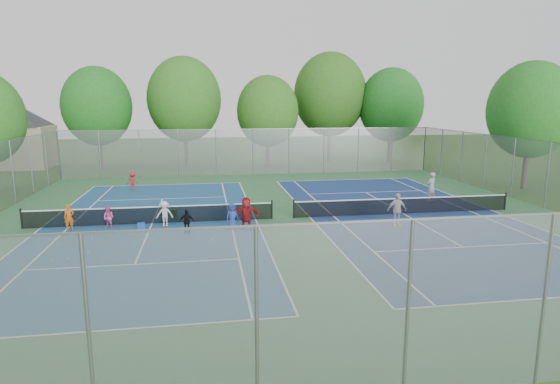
% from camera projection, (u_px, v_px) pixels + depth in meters
% --- Properties ---
extents(ground, '(120.00, 120.00, 0.00)m').
position_uv_depth(ground, '(283.00, 219.00, 25.74)').
color(ground, '#2D561B').
rests_on(ground, ground).
extents(court_pad, '(32.00, 32.00, 0.01)m').
position_uv_depth(court_pad, '(283.00, 218.00, 25.74)').
color(court_pad, '#31673C').
rests_on(court_pad, ground).
extents(court_left, '(10.97, 23.77, 0.01)m').
position_uv_depth(court_left, '(152.00, 223.00, 24.65)').
color(court_left, navy).
rests_on(court_left, court_pad).
extents(court_right, '(10.97, 23.77, 0.01)m').
position_uv_depth(court_right, '(403.00, 214.00, 26.82)').
color(court_right, navy).
rests_on(court_right, court_pad).
extents(net_left, '(12.87, 0.10, 0.91)m').
position_uv_depth(net_left, '(152.00, 215.00, 24.56)').
color(net_left, black).
rests_on(net_left, ground).
extents(net_right, '(12.87, 0.10, 0.91)m').
position_uv_depth(net_right, '(403.00, 206.00, 26.74)').
color(net_right, black).
rests_on(net_right, ground).
extents(fence_north, '(32.00, 0.10, 4.00)m').
position_uv_depth(fence_north, '(253.00, 152.00, 40.86)').
color(fence_north, gray).
rests_on(fence_north, ground).
extents(fence_south, '(32.00, 0.10, 4.00)m').
position_uv_depth(fence_south, '(408.00, 311.00, 9.85)').
color(fence_south, gray).
rests_on(fence_south, ground).
extents(fence_east, '(0.10, 32.00, 4.00)m').
position_uv_depth(fence_east, '(547.00, 176.00, 27.84)').
color(fence_east, gray).
rests_on(fence_east, ground).
extents(house, '(11.03, 11.03, 7.30)m').
position_uv_depth(house, '(16.00, 124.00, 44.77)').
color(house, '#B7A88C').
rests_on(house, ground).
extents(tree_nw, '(6.40, 6.40, 9.58)m').
position_uv_depth(tree_nw, '(97.00, 106.00, 43.76)').
color(tree_nw, '#443326').
rests_on(tree_nw, ground).
extents(tree_nl, '(7.20, 7.20, 10.69)m').
position_uv_depth(tree_nl, '(184.00, 99.00, 45.85)').
color(tree_nl, '#443326').
rests_on(tree_nl, ground).
extents(tree_nc, '(6.00, 6.00, 8.85)m').
position_uv_depth(tree_nc, '(268.00, 111.00, 45.37)').
color(tree_nc, '#443326').
rests_on(tree_nc, ground).
extents(tree_nr, '(7.60, 7.60, 11.42)m').
position_uv_depth(tree_nr, '(330.00, 95.00, 49.06)').
color(tree_nr, '#443326').
rests_on(tree_nr, ground).
extents(tree_ne, '(6.60, 6.60, 9.77)m').
position_uv_depth(tree_ne, '(391.00, 105.00, 48.25)').
color(tree_ne, '#443326').
rests_on(tree_ne, ground).
extents(tree_side_e, '(6.00, 6.00, 9.20)m').
position_uv_depth(tree_side_e, '(531.00, 110.00, 33.41)').
color(tree_side_e, '#443326').
rests_on(tree_side_e, ground).
extents(ball_crate, '(0.42, 0.42, 0.32)m').
position_uv_depth(ball_crate, '(141.00, 226.00, 23.53)').
color(ball_crate, blue).
rests_on(ball_crate, ground).
extents(ball_hopper, '(0.36, 0.36, 0.54)m').
position_uv_depth(ball_hopper, '(174.00, 214.00, 25.66)').
color(ball_hopper, '#268E2A').
rests_on(ball_hopper, ground).
extents(student_a, '(0.55, 0.44, 1.31)m').
position_uv_depth(student_a, '(69.00, 217.00, 23.33)').
color(student_a, orange).
rests_on(student_a, ground).
extents(student_b, '(0.67, 0.61, 1.14)m').
position_uv_depth(student_b, '(109.00, 218.00, 23.64)').
color(student_b, pink).
rests_on(student_b, ground).
extents(student_c, '(0.89, 0.55, 1.33)m').
position_uv_depth(student_c, '(165.00, 214.00, 24.05)').
color(student_c, silver).
rests_on(student_c, ground).
extents(student_d, '(0.70, 0.30, 1.19)m').
position_uv_depth(student_d, '(186.00, 221.00, 22.75)').
color(student_d, black).
rests_on(student_d, ground).
extents(student_e, '(0.79, 0.65, 1.38)m').
position_uv_depth(student_e, '(232.00, 217.00, 23.30)').
color(student_e, '#294096').
rests_on(student_e, ground).
extents(student_f, '(1.60, 0.79, 1.65)m').
position_uv_depth(student_f, '(246.00, 213.00, 23.42)').
color(student_f, '#A9181D').
rests_on(student_f, ground).
extents(child_far_baseline, '(0.93, 0.64, 1.32)m').
position_uv_depth(child_far_baseline, '(133.00, 181.00, 33.74)').
color(child_far_baseline, '#AC182A').
rests_on(child_far_baseline, ground).
extents(instructor, '(0.81, 0.69, 1.90)m').
position_uv_depth(instructor, '(431.00, 187.00, 29.98)').
color(instructor, '#9B9B9D').
rests_on(instructor, ground).
extents(teen_court_b, '(1.03, 0.45, 1.75)m').
position_uv_depth(teen_court_b, '(397.00, 210.00, 23.93)').
color(teen_court_b, beige).
rests_on(teen_court_b, ground).
extents(tennis_ball_0, '(0.07, 0.07, 0.07)m').
position_uv_depth(tennis_ball_0, '(51.00, 261.00, 18.78)').
color(tennis_ball_0, '#BBDE33').
rests_on(tennis_ball_0, ground).
extents(tennis_ball_1, '(0.07, 0.07, 0.07)m').
position_uv_depth(tennis_ball_1, '(58.00, 244.00, 20.96)').
color(tennis_ball_1, gold).
rests_on(tennis_ball_1, ground).
extents(tennis_ball_2, '(0.07, 0.07, 0.07)m').
position_uv_depth(tennis_ball_2, '(88.00, 252.00, 19.91)').
color(tennis_ball_2, yellow).
rests_on(tennis_ball_2, ground).
extents(tennis_ball_3, '(0.07, 0.07, 0.07)m').
position_uv_depth(tennis_ball_3, '(196.00, 262.00, 18.62)').
color(tennis_ball_3, '#ADD331').
rests_on(tennis_ball_3, ground).
extents(tennis_ball_4, '(0.07, 0.07, 0.07)m').
position_uv_depth(tennis_ball_4, '(212.00, 240.00, 21.64)').
color(tennis_ball_4, '#E6F238').
rests_on(tennis_ball_4, ground).
extents(tennis_ball_5, '(0.07, 0.07, 0.07)m').
position_uv_depth(tennis_ball_5, '(103.00, 261.00, 18.81)').
color(tennis_ball_5, '#CAD631').
rests_on(tennis_ball_5, ground).
extents(tennis_ball_6, '(0.07, 0.07, 0.07)m').
position_uv_depth(tennis_ball_6, '(92.00, 239.00, 21.77)').
color(tennis_ball_6, '#B3C92E').
rests_on(tennis_ball_6, ground).
extents(tennis_ball_7, '(0.07, 0.07, 0.07)m').
position_uv_depth(tennis_ball_7, '(68.00, 259.00, 18.99)').
color(tennis_ball_7, yellow).
rests_on(tennis_ball_7, ground).
extents(tennis_ball_8, '(0.07, 0.07, 0.07)m').
position_uv_depth(tennis_ball_8, '(152.00, 244.00, 21.09)').
color(tennis_ball_8, '#B6C82E').
rests_on(tennis_ball_8, ground).
extents(tennis_ball_9, '(0.07, 0.07, 0.07)m').
position_uv_depth(tennis_ball_9, '(168.00, 230.00, 23.25)').
color(tennis_ball_9, '#B5C72E').
rests_on(tennis_ball_9, ground).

